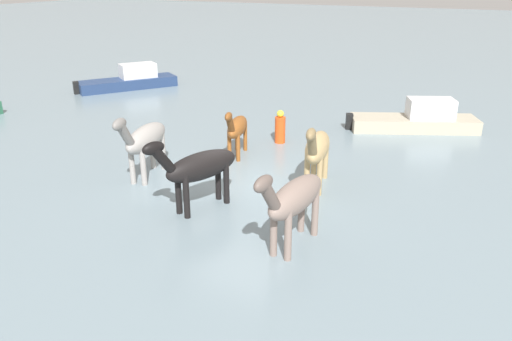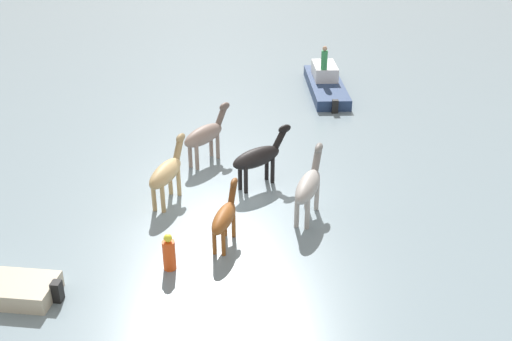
% 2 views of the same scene
% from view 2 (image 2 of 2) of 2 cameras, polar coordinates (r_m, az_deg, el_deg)
% --- Properties ---
extents(ground_plane, '(153.00, 153.00, 0.00)m').
position_cam_2_polar(ground_plane, '(20.36, -2.79, -2.92)').
color(ground_plane, gray).
extents(horse_lead, '(2.66, 0.82, 2.06)m').
position_cam_2_polar(horse_lead, '(22.70, -4.91, 3.46)').
color(horse_lead, gray).
rests_on(horse_lead, ground_plane).
extents(horse_dun_straggler, '(2.69, 1.00, 2.08)m').
position_cam_2_polar(horse_dun_straggler, '(18.96, 5.08, -1.43)').
color(horse_dun_straggler, '#9E9993').
rests_on(horse_dun_straggler, ground_plane).
extents(horse_rear_stallion, '(2.57, 1.32, 2.03)m').
position_cam_2_polar(horse_rear_stallion, '(20.84, 0.25, 1.30)').
color(horse_rear_stallion, black).
rests_on(horse_rear_stallion, ground_plane).
extents(horse_mid_herd, '(2.61, 0.98, 2.01)m').
position_cam_2_polar(horse_mid_herd, '(20.01, -8.59, -0.17)').
color(horse_mid_herd, tan).
rests_on(horse_mid_herd, ground_plane).
extents(horse_gray_outer, '(2.19, 0.93, 1.70)m').
position_cam_2_polar(horse_gray_outer, '(17.62, -3.04, -4.48)').
color(horse_gray_outer, brown).
rests_on(horse_gray_outer, ground_plane).
extents(boat_dinghy_port, '(5.84, 4.50, 1.38)m').
position_cam_2_polar(boat_dinghy_port, '(30.98, 6.71, 8.22)').
color(boat_dinghy_port, navy).
rests_on(boat_dinghy_port, ground_plane).
extents(person_spotter_bow, '(0.32, 0.32, 1.19)m').
position_cam_2_polar(person_spotter_bow, '(30.24, 6.59, 10.63)').
color(person_spotter_bow, '#338C4C').
rests_on(person_spotter_bow, boat_dinghy_port).
extents(buoy_channel_marker, '(0.36, 0.36, 1.14)m').
position_cam_2_polar(buoy_channel_marker, '(16.94, -8.36, -7.89)').
color(buoy_channel_marker, '#E54C19').
rests_on(buoy_channel_marker, ground_plane).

